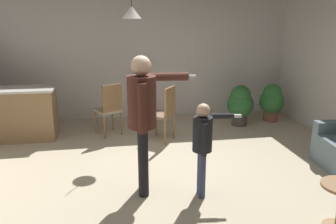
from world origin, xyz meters
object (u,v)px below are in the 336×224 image
object	(u,v)px
dining_chair_by_counter	(164,112)
potted_plant_by_wall	(240,103)
kitchen_counter	(21,114)
potted_plant_corner	(272,101)
dining_chair_near_wall	(110,107)
person_child	(203,140)
person_adult	(143,111)

from	to	relation	value
dining_chair_by_counter	potted_plant_by_wall	xyz separation A→B (m)	(1.70, 0.65, -0.08)
kitchen_counter	potted_plant_corner	size ratio (longest dim) A/B	1.55
kitchen_counter	potted_plant_by_wall	world-z (taller)	kitchen_counter
dining_chair_by_counter	potted_plant_by_wall	distance (m)	1.82
dining_chair_near_wall	potted_plant_by_wall	world-z (taller)	dining_chair_near_wall
person_child	dining_chair_by_counter	bearing A→B (deg)	-168.87
person_child	dining_chair_by_counter	size ratio (longest dim) A/B	1.20
person_adult	dining_chair_near_wall	bearing A→B (deg)	-165.55
person_child	dining_chair_near_wall	world-z (taller)	person_child
person_adult	person_child	size ratio (longest dim) A/B	1.46
person_child	dining_chair_near_wall	size ratio (longest dim) A/B	1.20
person_child	dining_chair_by_counter	distance (m)	2.05
kitchen_counter	person_child	bearing A→B (deg)	-43.62
kitchen_counter	potted_plant_corner	bearing A→B (deg)	3.12
kitchen_counter	potted_plant_by_wall	xyz separation A→B (m)	(4.25, 0.10, -0.01)
person_adult	dining_chair_near_wall	distance (m)	2.38
dining_chair_by_counter	dining_chair_near_wall	bearing A→B (deg)	100.17
dining_chair_near_wall	dining_chair_by_counter	bearing A→B (deg)	-52.87
potted_plant_corner	potted_plant_by_wall	world-z (taller)	potted_plant_by_wall
kitchen_counter	person_child	size ratio (longest dim) A/B	1.05
person_child	potted_plant_corner	distance (m)	3.69
kitchen_counter	person_child	distance (m)	3.75
dining_chair_near_wall	potted_plant_by_wall	bearing A→B (deg)	-23.22
person_adult	dining_chair_near_wall	size ratio (longest dim) A/B	1.75
dining_chair_by_counter	potted_plant_corner	size ratio (longest dim) A/B	1.23
dining_chair_by_counter	kitchen_counter	bearing A→B (deg)	113.44
dining_chair_by_counter	potted_plant_corner	world-z (taller)	dining_chair_by_counter
person_adult	kitchen_counter	bearing A→B (deg)	-135.56
kitchen_counter	potted_plant_corner	world-z (taller)	kitchen_counter
person_adult	dining_chair_by_counter	world-z (taller)	person_adult
dining_chair_by_counter	potted_plant_by_wall	world-z (taller)	dining_chair_by_counter
person_child	dining_chair_near_wall	distance (m)	2.73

